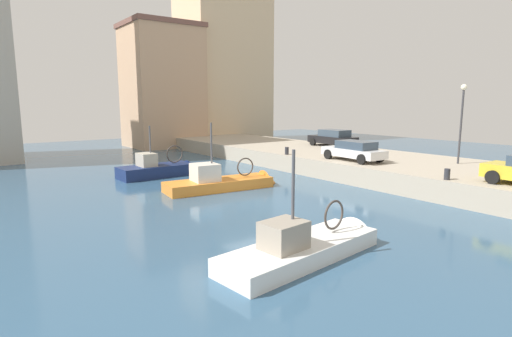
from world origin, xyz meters
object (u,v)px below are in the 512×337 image
Objects in this scene: fishing_boat_white at (310,253)px; quay_streetlamp at (462,111)px; mooring_bollard_north at (287,151)px; fishing_boat_orange at (225,186)px; fishing_boat_navy at (162,174)px; parked_car_black at (333,138)px; parked_car_white at (354,150)px; mooring_bollard_mid at (447,174)px.

fishing_boat_white is 16.82m from quay_streetlamp.
quay_streetlamp is at bearing -59.59° from mooring_bollard_north.
fishing_boat_orange reaches higher than fishing_boat_navy.
fishing_boat_orange reaches higher than parked_car_black.
quay_streetlamp reaches higher than fishing_boat_orange.
mooring_bollard_mid is (-1.47, -7.05, -0.40)m from parked_car_white.
parked_car_black is 15.54m from mooring_bollard_mid.
fishing_boat_orange reaches higher than mooring_bollard_north.
quay_streetlamp is (12.55, -7.04, 4.32)m from fishing_boat_orange.
fishing_boat_navy is at bearing 156.79° from mooring_bollard_north.
parked_car_white is 8.02× the size of mooring_bollard_north.
fishing_boat_navy is 10.59× the size of mooring_bollard_mid.
parked_car_white reaches higher than mooring_bollard_north.
mooring_bollard_north is (8.18, -3.51, 1.37)m from fishing_boat_navy.
parked_car_black reaches higher than mooring_bollard_mid.
fishing_boat_navy reaches higher than mooring_bollard_north.
fishing_boat_white is 10.38m from mooring_bollard_mid.
fishing_boat_orange is 1.48× the size of quay_streetlamp.
fishing_boat_orange is 12.96× the size of mooring_bollard_mid.
fishing_boat_navy is 16.69m from fishing_boat_white.
parked_car_black is (15.06, -1.58, 1.83)m from fishing_boat_navy.
parked_car_white is at bearing 34.74° from fishing_boat_white.
fishing_boat_white is at bearing -145.26° from parked_car_white.
fishing_boat_navy is 0.84× the size of fishing_boat_white.
fishing_boat_orange is 15.03m from quay_streetlamp.
quay_streetlamp is at bearing 22.79° from mooring_bollard_mid.
parked_car_white is 5.17m from mooring_bollard_north.
fishing_boat_white is (-2.05, -16.57, -0.00)m from fishing_boat_navy.
mooring_bollard_mid is at bearing -62.19° from fishing_boat_navy.
parked_car_black reaches higher than mooring_bollard_north.
fishing_boat_navy reaches higher than parked_car_white.
mooring_bollard_north is (0.00, 12.00, 0.00)m from mooring_bollard_mid.
mooring_bollard_north is at bearing 20.50° from fishing_boat_orange.
parked_car_black is at bearing 15.66° from mooring_bollard_north.
quay_streetlamp is at bearing 12.20° from fishing_boat_white.
fishing_boat_navy is 17.59m from mooring_bollard_mid.
mooring_bollard_mid is (6.90, -9.42, 1.34)m from fishing_boat_orange.
quay_streetlamp is (13.83, -13.13, 4.35)m from fishing_boat_navy.
quay_streetlamp is at bearing -48.21° from parked_car_white.
fishing_boat_white is 1.43× the size of quay_streetlamp.
mooring_bollard_north is 0.11× the size of quay_streetlamp.
quay_streetlamp reaches higher than mooring_bollard_mid.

